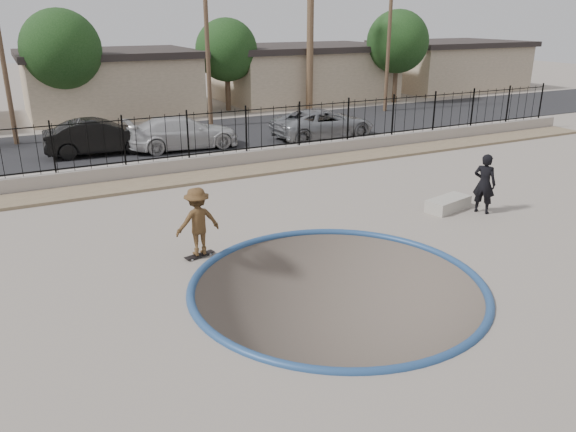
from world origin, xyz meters
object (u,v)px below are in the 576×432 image
(car_b, at_px, (100,137))
(skater, at_px, (198,225))
(concrete_ledge, at_px, (448,204))
(videographer, at_px, (484,184))
(skateboard, at_px, (200,255))
(car_d, at_px, (323,124))
(car_c, at_px, (183,133))

(car_b, bearing_deg, skater, -175.72)
(skater, height_order, concrete_ledge, skater)
(skater, xyz_separation_m, videographer, (9.21, -0.73, 0.06))
(videographer, bearing_deg, skateboard, 57.92)
(car_b, bearing_deg, videographer, -142.25)
(skateboard, bearing_deg, concrete_ledge, -13.49)
(car_b, bearing_deg, skateboard, -175.72)
(skater, distance_m, skateboard, 0.84)
(videographer, distance_m, car_d, 12.14)
(skater, distance_m, car_d, 15.40)
(skater, height_order, videographer, videographer)
(concrete_ledge, relative_size, car_b, 0.34)
(skateboard, height_order, car_d, car_d)
(skater, relative_size, car_b, 0.38)
(videographer, xyz_separation_m, car_c, (-5.87, 13.02, -0.17))
(concrete_ledge, distance_m, car_d, 11.58)
(concrete_ledge, bearing_deg, car_c, 112.40)
(concrete_ledge, relative_size, car_c, 0.31)
(skateboard, distance_m, videographer, 9.29)
(skater, xyz_separation_m, concrete_ledge, (8.43, -0.05, -0.70))
(car_d, bearing_deg, concrete_ledge, 168.25)
(videographer, xyz_separation_m, concrete_ledge, (-0.78, 0.68, -0.76))
(skater, bearing_deg, car_c, -107.57)
(skater, bearing_deg, car_d, -134.84)
(videographer, distance_m, car_b, 16.67)
(skateboard, distance_m, car_c, 12.76)
(concrete_ledge, bearing_deg, videographer, -41.17)
(skater, bearing_deg, skateboard, 180.00)
(skateboard, height_order, car_c, car_c)
(skater, height_order, car_d, skater)
(videographer, bearing_deg, concrete_ledge, 21.29)
(videographer, xyz_separation_m, car_b, (-9.52, 13.68, -0.14))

